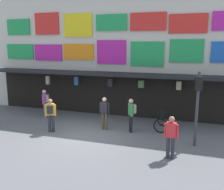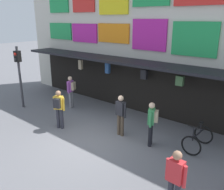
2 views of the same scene
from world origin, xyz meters
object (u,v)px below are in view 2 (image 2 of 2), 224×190
(bicycle_parked, at_px, (198,139))
(pedestrian_in_red, at_px, (152,121))
(pedestrian_in_black, at_px, (175,179))
(pedestrian_in_blue, at_px, (59,107))
(traffic_light_near, at_px, (19,67))
(pedestrian_in_green, at_px, (71,89))
(pedestrian_in_yellow, at_px, (121,113))

(bicycle_parked, height_order, pedestrian_in_red, pedestrian_in_red)
(pedestrian_in_red, height_order, pedestrian_in_black, same)
(pedestrian_in_red, relative_size, pedestrian_in_black, 1.00)
(pedestrian_in_blue, bearing_deg, bicycle_parked, 21.91)
(pedestrian_in_blue, distance_m, pedestrian_in_black, 5.99)
(traffic_light_near, height_order, pedestrian_in_red, traffic_light_near)
(pedestrian_in_blue, height_order, pedestrian_in_red, same)
(pedestrian_in_green, bearing_deg, traffic_light_near, -140.81)
(pedestrian_in_red, xyz_separation_m, pedestrian_in_black, (2.12, -2.46, -0.04))
(pedestrian_in_yellow, distance_m, pedestrian_in_red, 1.37)
(bicycle_parked, xyz_separation_m, pedestrian_in_black, (0.70, -3.29, 0.55))
(pedestrian_in_red, distance_m, pedestrian_in_black, 3.25)
(traffic_light_near, height_order, pedestrian_in_blue, traffic_light_near)
(pedestrian_in_blue, bearing_deg, pedestrian_in_green, 128.09)
(bicycle_parked, xyz_separation_m, pedestrian_in_blue, (-5.17, -2.08, 0.59))
(pedestrian_in_black, bearing_deg, pedestrian_in_green, 156.50)
(traffic_light_near, height_order, bicycle_parked, traffic_light_near)
(pedestrian_in_yellow, distance_m, pedestrian_in_black, 4.22)
(pedestrian_in_black, bearing_deg, pedestrian_in_red, 130.72)
(bicycle_parked, bearing_deg, pedestrian_in_red, -149.72)
(bicycle_parked, xyz_separation_m, pedestrian_in_yellow, (-2.79, -0.91, 0.55))
(pedestrian_in_yellow, relative_size, pedestrian_in_red, 1.00)
(pedestrian_in_blue, distance_m, pedestrian_in_yellow, 2.65)
(pedestrian_in_yellow, bearing_deg, pedestrian_in_blue, -153.88)
(traffic_light_near, height_order, pedestrian_in_black, traffic_light_near)
(traffic_light_near, relative_size, pedestrian_in_green, 1.90)
(traffic_light_near, bearing_deg, pedestrian_in_yellow, 7.48)
(pedestrian_in_red, bearing_deg, pedestrian_in_green, 171.69)
(bicycle_parked, bearing_deg, pedestrian_in_blue, -158.09)
(pedestrian_in_red, distance_m, pedestrian_in_green, 5.39)
(pedestrian_in_blue, distance_m, pedestrian_in_red, 3.95)
(traffic_light_near, relative_size, pedestrian_in_yellow, 1.90)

